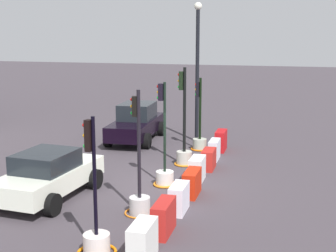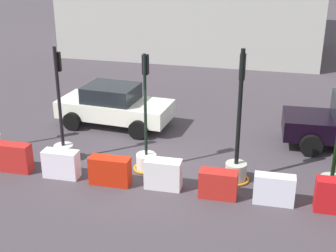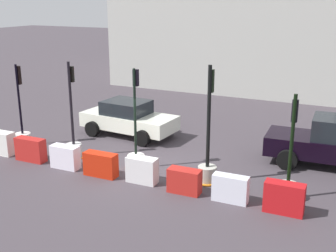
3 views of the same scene
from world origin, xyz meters
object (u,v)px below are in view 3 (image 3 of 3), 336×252
traffic_light_0 (23,133)px  construction_barrier_4 (142,170)px  construction_barrier_7 (284,198)px  car_black_sedan (336,143)px  construction_barrier_1 (31,150)px  construction_barrier_6 (230,189)px  traffic_light_3 (208,162)px  car_white_van (128,118)px  traffic_light_4 (288,182)px  construction_barrier_5 (184,181)px  construction_barrier_2 (65,157)px  traffic_light_2 (136,153)px  construction_barrier_3 (101,165)px  construction_barrier_0 (1,143)px  traffic_light_1 (74,142)px

traffic_light_0 → construction_barrier_4: bearing=-10.3°
construction_barrier_7 → car_black_sedan: (0.91, 4.23, 0.42)m
construction_barrier_1 → construction_barrier_6: bearing=0.1°
traffic_light_3 → car_white_van: traffic_light_3 is taller
traffic_light_0 → construction_barrier_7: bearing=-6.5°
traffic_light_4 → construction_barrier_5: (-2.92, -0.95, -0.15)m
traffic_light_3 → construction_barrier_5: 1.15m
car_black_sedan → traffic_light_0: bearing=-165.4°
traffic_light_3 → construction_barrier_2: (-4.90, -1.03, -0.30)m
construction_barrier_7 → car_white_van: size_ratio=0.26×
traffic_light_2 → construction_barrier_3: bearing=-123.1°
traffic_light_3 → construction_barrier_1: size_ratio=3.27×
traffic_light_4 → construction_barrier_2: 7.53m
traffic_light_2 → car_black_sedan: traffic_light_2 is taller
traffic_light_0 → construction_barrier_4: 6.22m
construction_barrier_4 → car_white_van: size_ratio=0.24×
construction_barrier_0 → construction_barrier_4: construction_barrier_0 is taller
traffic_light_0 → car_white_van: (3.17, 3.00, 0.27)m
traffic_light_0 → construction_barrier_1: traffic_light_0 is taller
construction_barrier_5 → construction_barrier_2: bearing=179.8°
traffic_light_1 → construction_barrier_0: size_ratio=3.39×
construction_barrier_6 → car_white_van: size_ratio=0.25×
traffic_light_4 → traffic_light_1: bearing=179.2°
traffic_light_2 → traffic_light_4: 5.24m
traffic_light_0 → construction_barrier_5: size_ratio=3.22×
construction_barrier_0 → construction_barrier_2: (3.10, -0.07, -0.03)m
construction_barrier_3 → car_black_sedan: size_ratio=0.25×
traffic_light_3 → construction_barrier_0: (-7.99, -0.95, -0.27)m
construction_barrier_0 → car_black_sedan: car_black_sedan is taller
construction_barrier_2 → car_white_van: (0.06, 4.21, 0.35)m
construction_barrier_1 → construction_barrier_3: (3.09, -0.05, -0.03)m
construction_barrier_3 → construction_barrier_4: 1.51m
traffic_light_2 → construction_barrier_1: traffic_light_2 is taller
construction_barrier_1 → car_black_sedan: bearing=22.8°
traffic_light_0 → construction_barrier_6: size_ratio=3.11×
traffic_light_3 → construction_barrier_2: bearing=-168.1°
car_black_sedan → construction_barrier_7: bearing=-102.1°
construction_barrier_1 → construction_barrier_5: 6.13m
construction_barrier_2 → construction_barrier_3: 1.51m
construction_barrier_2 → construction_barrier_3: (1.51, -0.05, -0.00)m
car_black_sedan → construction_barrier_6: bearing=-120.3°
construction_barrier_1 → construction_barrier_5: size_ratio=1.14×
traffic_light_4 → construction_barrier_7: traffic_light_4 is taller
traffic_light_0 → traffic_light_3: size_ratio=0.86×
traffic_light_2 → construction_barrier_3: 1.34m
construction_barrier_7 → car_white_van: car_white_van is taller
construction_barrier_1 → construction_barrier_2: (1.58, -0.01, -0.02)m
traffic_light_1 → traffic_light_3: 5.34m
traffic_light_0 → construction_barrier_3: size_ratio=2.84×
construction_barrier_6 → car_white_van: 7.27m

